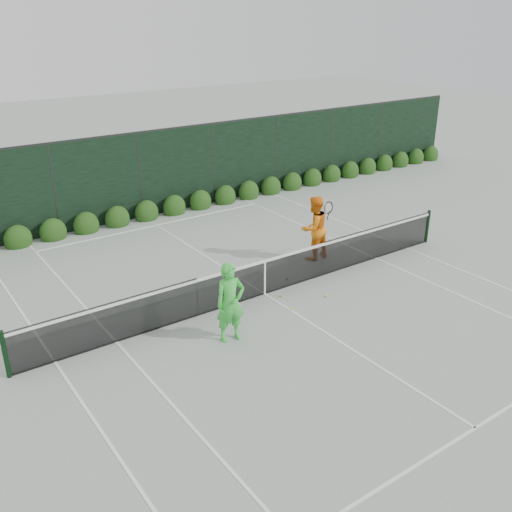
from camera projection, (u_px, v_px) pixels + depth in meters
ground at (265, 294)px, 14.95m from camera, size 80.00×80.00×0.00m
tennis_net at (264, 276)px, 14.73m from camera, size 12.90×0.10×1.07m
player_woman at (230, 303)px, 12.53m from camera, size 0.74×0.54×1.85m
player_man at (314, 228)px, 16.74m from camera, size 1.00×0.79×1.94m
court_lines at (265, 294)px, 14.95m from camera, size 11.03×23.83×0.01m
windscreen_fence at (339, 278)px, 12.31m from camera, size 32.00×21.07×3.06m
hedge_row at (147, 213)px, 20.23m from camera, size 31.66×0.65×0.94m
tennis_balls at (274, 290)px, 15.07m from camera, size 1.70×2.33×0.07m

